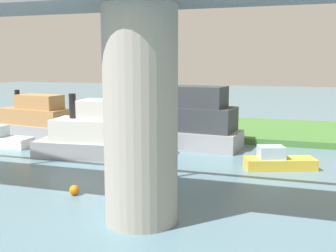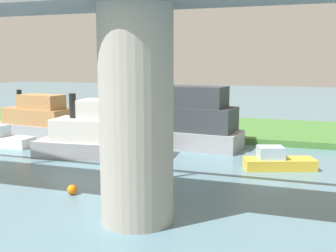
% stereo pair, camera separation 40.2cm
% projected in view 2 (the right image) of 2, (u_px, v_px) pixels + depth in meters
% --- Properties ---
extents(ground_plane, '(160.00, 160.00, 0.00)m').
position_uv_depth(ground_plane, '(201.00, 142.00, 33.72)').
color(ground_plane, slate).
extents(grassy_bank, '(80.00, 12.00, 0.50)m').
position_uv_depth(grassy_bank, '(216.00, 128.00, 39.29)').
color(grassy_bank, '#427533').
rests_on(grassy_bank, ground).
extents(bridge_pylon, '(2.99, 2.99, 8.69)m').
position_uv_depth(bridge_pylon, '(136.00, 117.00, 16.42)').
color(bridge_pylon, '#9E998E').
rests_on(bridge_pylon, ground).
extents(person_on_bank, '(0.51, 0.51, 1.39)m').
position_uv_depth(person_on_bank, '(166.00, 122.00, 36.52)').
color(person_on_bank, '#2D334C').
rests_on(person_on_bank, grassy_bank).
extents(mooring_post, '(0.20, 0.20, 0.80)m').
position_uv_depth(mooring_post, '(150.00, 125.00, 36.93)').
color(mooring_post, brown).
rests_on(mooring_post, grassy_bank).
extents(riverboat_paddlewheel, '(10.35, 4.31, 5.15)m').
position_uv_depth(riverboat_paddlewheel, '(180.00, 122.00, 31.72)').
color(riverboat_paddlewheel, '#99999E').
rests_on(riverboat_paddlewheel, ground).
extents(motorboat_red, '(8.77, 3.69, 4.36)m').
position_uv_depth(motorboat_red, '(101.00, 134.00, 28.08)').
color(motorboat_red, '#99999E').
rests_on(motorboat_red, ground).
extents(houseboat_blue, '(4.51, 2.85, 1.42)m').
position_uv_depth(houseboat_blue, '(277.00, 161.00, 25.10)').
color(houseboat_blue, gold).
rests_on(houseboat_blue, ground).
extents(skiff_small, '(8.17, 3.77, 4.02)m').
position_uv_depth(skiff_small, '(36.00, 119.00, 36.34)').
color(skiff_small, '#99999E').
rests_on(skiff_small, ground).
extents(pontoon_yellow, '(4.83, 1.73, 1.61)m').
position_uv_depth(pontoon_yellow, '(2.00, 138.00, 32.07)').
color(pontoon_yellow, white).
rests_on(pontoon_yellow, ground).
extents(marker_buoy, '(0.50, 0.50, 0.50)m').
position_uv_depth(marker_buoy, '(72.00, 190.00, 20.33)').
color(marker_buoy, orange).
rests_on(marker_buoy, ground).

